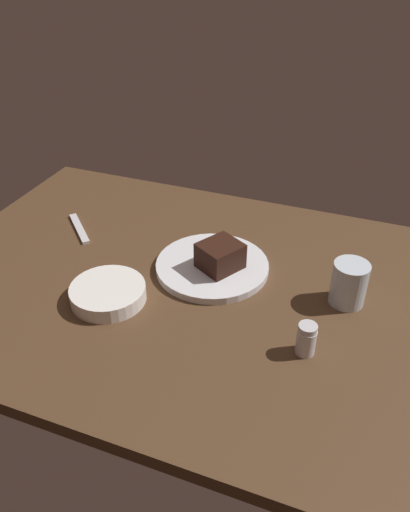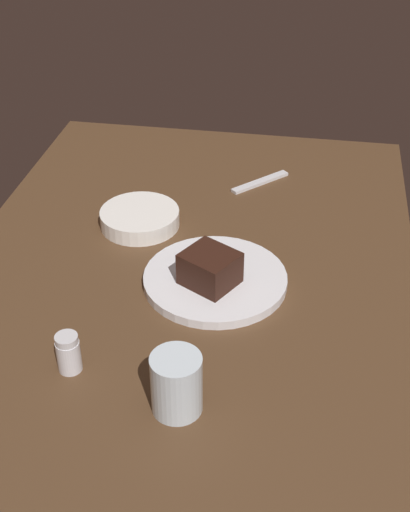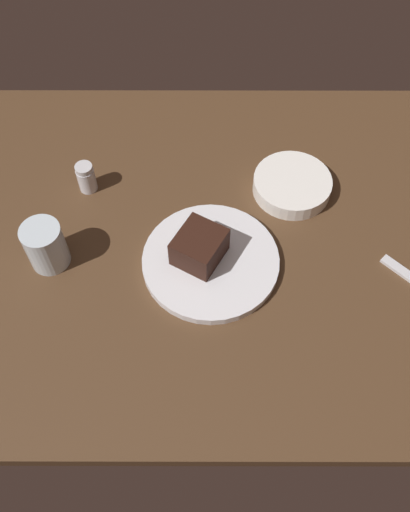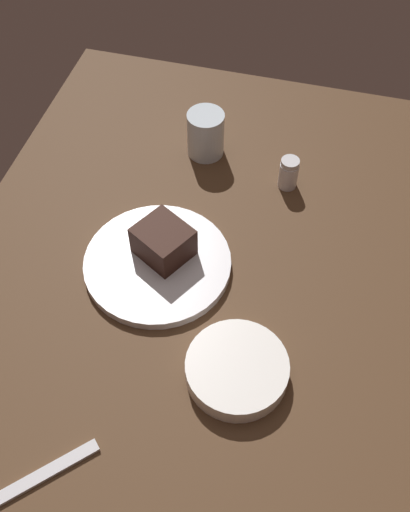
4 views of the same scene
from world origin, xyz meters
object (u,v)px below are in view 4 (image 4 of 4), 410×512
object	(u,v)px
side_bowl	(237,369)
dessert_spoon	(48,472)
chocolate_cake_slice	(163,242)
salt_shaker	(289,173)
dessert_plate	(158,263)
water_glass	(206,134)

from	to	relation	value
side_bowl	dessert_spoon	xyz separation A→B (cm)	(-21.21, 22.00, -1.30)
chocolate_cake_slice	side_bowl	bearing A→B (deg)	-137.29
salt_shaker	dessert_spoon	size ratio (longest dim) A/B	0.43
dessert_plate	dessert_spoon	world-z (taller)	dessert_plate
dessert_plate	chocolate_cake_slice	bearing A→B (deg)	-17.00
salt_shaker	dessert_spoon	bearing A→B (deg)	160.25
chocolate_cake_slice	dessert_spoon	world-z (taller)	chocolate_cake_slice
dessert_plate	side_bowl	distance (cm)	24.38
side_bowl	dessert_spoon	distance (cm)	30.59
chocolate_cake_slice	water_glass	xyz separation A→B (cm)	(27.93, -0.16, 0.06)
salt_shaker	dessert_spoon	world-z (taller)	salt_shaker
water_glass	chocolate_cake_slice	bearing A→B (deg)	179.66
water_glass	dessert_spoon	bearing A→B (deg)	175.83
side_bowl	dessert_plate	bearing A→B (deg)	47.11
dessert_plate	water_glass	size ratio (longest dim) A/B	2.71
salt_shaker	chocolate_cake_slice	bearing A→B (deg)	142.22
chocolate_cake_slice	dessert_plate	bearing A→B (deg)	163.00
dessert_plate	chocolate_cake_slice	distance (cm)	4.39
chocolate_cake_slice	water_glass	world-z (taller)	water_glass
side_bowl	chocolate_cake_slice	bearing A→B (deg)	42.71
dessert_spoon	dessert_plate	bearing A→B (deg)	-141.82
side_bowl	salt_shaker	bearing A→B (deg)	-0.75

